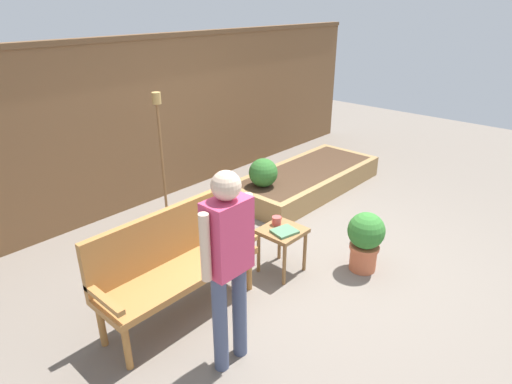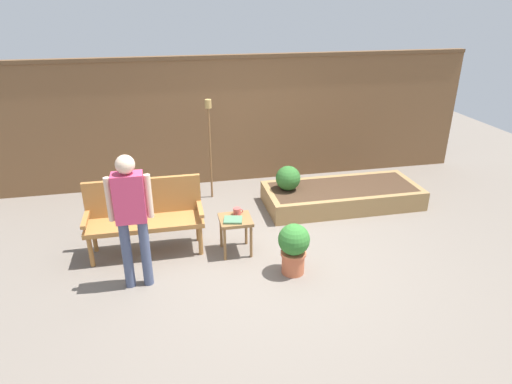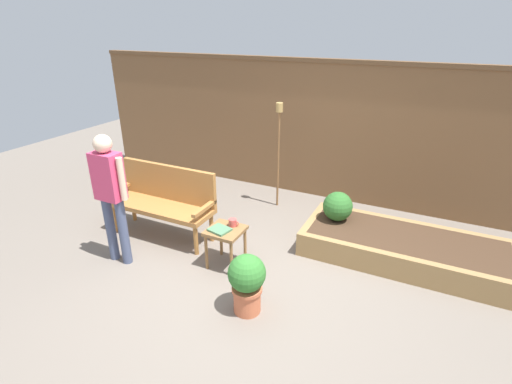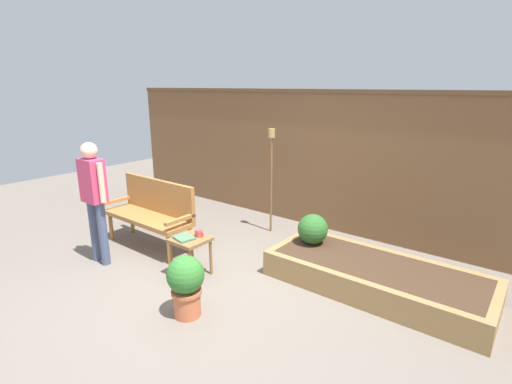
{
  "view_description": "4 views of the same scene",
  "coord_description": "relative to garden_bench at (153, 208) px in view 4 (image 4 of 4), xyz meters",
  "views": [
    {
      "loc": [
        -3.31,
        -2.16,
        2.54
      ],
      "look_at": [
        -0.01,
        0.82,
        0.57
      ],
      "focal_mm": 30.43,
      "sensor_mm": 36.0,
      "label": 1
    },
    {
      "loc": [
        -1.13,
        -4.69,
        3.02
      ],
      "look_at": [
        -0.07,
        0.31,
        0.75
      ],
      "focal_mm": 31.03,
      "sensor_mm": 36.0,
      "label": 2
    },
    {
      "loc": [
        1.63,
        -3.13,
        2.64
      ],
      "look_at": [
        -0.24,
        0.69,
        0.75
      ],
      "focal_mm": 26.98,
      "sensor_mm": 36.0,
      "label": 3
    },
    {
      "loc": [
        2.82,
        -2.65,
        2.22
      ],
      "look_at": [
        -0.09,
        1.06,
        0.89
      ],
      "focal_mm": 26.77,
      "sensor_mm": 36.0,
      "label": 4
    }
  ],
  "objects": [
    {
      "name": "book_on_table",
      "position": [
        1.07,
        -0.37,
        -0.05
      ],
      "size": [
        0.26,
        0.24,
        0.03
      ],
      "primitive_type": "cube",
      "rotation": [
        0.0,
        0.0,
        -0.22
      ],
      "color": "#4C7A56",
      "rests_on": "side_table"
    },
    {
      "name": "potted_boxwood",
      "position": [
        1.69,
        -0.91,
        -0.19
      ],
      "size": [
        0.37,
        0.37,
        0.63
      ],
      "color": "#C66642",
      "rests_on": "ground_plane"
    },
    {
      "name": "garden_bench",
      "position": [
        0.0,
        0.0,
        0.0
      ],
      "size": [
        1.44,
        0.48,
        0.94
      ],
      "color": "#A87038",
      "rests_on": "ground_plane"
    },
    {
      "name": "side_table",
      "position": [
        1.11,
        -0.31,
        -0.15
      ],
      "size": [
        0.4,
        0.4,
        0.48
      ],
      "color": "olive",
      "rests_on": "ground_plane"
    },
    {
      "name": "ground_plane",
      "position": [
        1.47,
        -0.47,
        -0.54
      ],
      "size": [
        14.0,
        14.0,
        0.0
      ],
      "primitive_type": "plane",
      "color": "#70665B"
    },
    {
      "name": "fence_back",
      "position": [
        1.47,
        2.13,
        0.55
      ],
      "size": [
        8.4,
        0.14,
        2.16
      ],
      "color": "brown",
      "rests_on": "ground_plane"
    },
    {
      "name": "shrub_near_bench",
      "position": [
        2.11,
        0.82,
        -0.06
      ],
      "size": [
        0.38,
        0.38,
        0.38
      ],
      "color": "brown",
      "rests_on": "raised_planter_bed"
    },
    {
      "name": "person_by_bench",
      "position": [
        -0.09,
        -0.78,
        0.39
      ],
      "size": [
        0.47,
        0.2,
        1.56
      ],
      "color": "#475170",
      "rests_on": "ground_plane"
    },
    {
      "name": "cup_on_table",
      "position": [
        1.15,
        -0.2,
        -0.02
      ],
      "size": [
        0.13,
        0.09,
        0.09
      ],
      "color": "#CC4C47",
      "rests_on": "side_table"
    },
    {
      "name": "raised_planter_bed",
      "position": [
        2.97,
        0.74,
        -0.39
      ],
      "size": [
        2.4,
        1.0,
        0.3
      ],
      "color": "#997547",
      "rests_on": "ground_plane"
    },
    {
      "name": "tiki_torch",
      "position": [
        1.01,
        1.45,
        0.56
      ],
      "size": [
        0.1,
        0.1,
        1.6
      ],
      "color": "brown",
      "rests_on": "ground_plane"
    }
  ]
}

